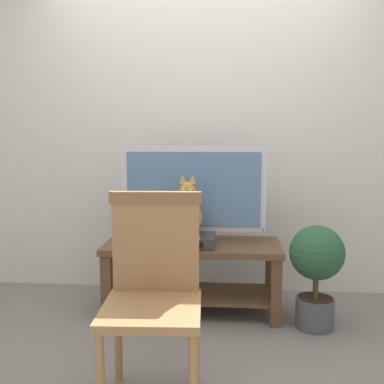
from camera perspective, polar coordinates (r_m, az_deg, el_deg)
name	(u,v)px	position (r m, az deg, el deg)	size (l,w,h in m)	color
ground_plane	(193,347)	(2.80, 0.19, -19.30)	(12.00, 12.00, 0.00)	slate
back_wall	(204,117)	(3.61, 1.61, 9.60)	(7.00, 0.12, 2.80)	beige
tv_stand	(193,264)	(3.19, 0.08, -9.22)	(1.23, 0.51, 0.50)	#513823
tv	(194,191)	(3.16, 0.20, 0.09)	(1.03, 0.20, 0.68)	#B7B7BC
media_box	(188,240)	(3.07, -0.50, -6.20)	(0.37, 0.28, 0.08)	#2D2D30
cat	(188,213)	(3.02, -0.51, -2.69)	(0.20, 0.30, 0.42)	olive
wooden_chair	(153,282)	(2.16, -4.96, -11.44)	(0.47, 0.48, 0.98)	olive
book_stack	(132,236)	(3.25, -7.75, -5.58)	(0.23, 0.20, 0.08)	beige
potted_plant	(316,267)	(3.02, 15.65, -9.20)	(0.35, 0.35, 0.68)	#47474C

